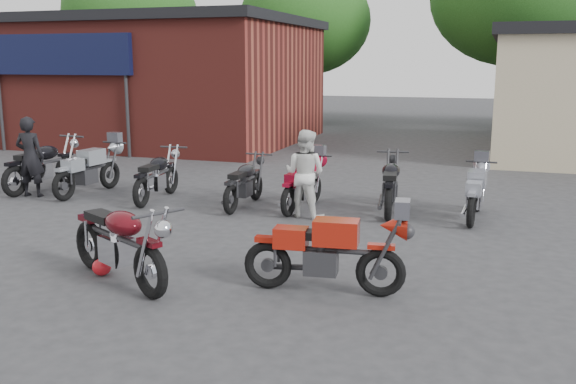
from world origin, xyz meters
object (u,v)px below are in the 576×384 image
(helmet, at_px, (102,267))
(row_bike_6, at_px, (476,191))
(vintage_motorcycle, at_px, (119,237))
(row_bike_4, at_px, (303,182))
(row_bike_5, at_px, (390,182))
(row_bike_2, at_px, (157,173))
(row_bike_1, at_px, (88,168))
(row_bike_0, at_px, (42,162))
(row_bike_3, at_px, (244,180))
(person_light, at_px, (305,174))
(person_dark, at_px, (30,157))
(sportbike, at_px, (327,249))

(helmet, relative_size, row_bike_6, 0.14)
(vintage_motorcycle, distance_m, row_bike_4, 4.89)
(row_bike_5, bearing_deg, row_bike_2, 88.50)
(row_bike_1, xyz_separation_m, row_bike_4, (4.76, 0.12, -0.04))
(row_bike_0, height_order, row_bike_3, row_bike_0)
(person_light, relative_size, row_bike_6, 0.89)
(helmet, relative_size, row_bike_2, 0.13)
(person_dark, height_order, row_bike_0, person_dark)
(vintage_motorcycle, distance_m, row_bike_6, 6.51)
(helmet, xyz_separation_m, row_bike_4, (1.38, 4.60, 0.41))
(row_bike_2, relative_size, row_bike_4, 1.06)
(person_dark, relative_size, row_bike_3, 0.93)
(helmet, distance_m, row_bike_1, 5.63)
(row_bike_4, bearing_deg, row_bike_5, -74.33)
(row_bike_1, relative_size, row_bike_4, 1.09)
(vintage_motorcycle, distance_m, row_bike_3, 4.63)
(helmet, height_order, row_bike_0, row_bike_0)
(sportbike, distance_m, person_dark, 8.23)
(vintage_motorcycle, distance_m, row_bike_2, 5.07)
(vintage_motorcycle, xyz_separation_m, row_bike_6, (4.15, 5.02, -0.10))
(row_bike_1, bearing_deg, row_bike_3, -85.41)
(person_dark, relative_size, row_bike_1, 0.85)
(sportbike, xyz_separation_m, row_bike_5, (-0.00, 4.59, 0.02))
(row_bike_3, height_order, row_bike_4, row_bike_4)
(sportbike, xyz_separation_m, row_bike_1, (-6.39, 4.16, 0.01))
(helmet, xyz_separation_m, row_bike_6, (4.57, 4.82, 0.41))
(helmet, bearing_deg, person_dark, 138.28)
(row_bike_1, height_order, row_bike_5, row_bike_5)
(row_bike_0, height_order, row_bike_2, row_bike_0)
(vintage_motorcycle, relative_size, sportbike, 1.11)
(helmet, distance_m, row_bike_2, 4.75)
(row_bike_3, xyz_separation_m, row_bike_4, (1.14, 0.17, 0.00))
(row_bike_1, distance_m, row_bike_3, 3.62)
(row_bike_2, bearing_deg, person_dark, 95.87)
(row_bike_4, height_order, row_bike_5, row_bike_5)
(row_bike_3, bearing_deg, person_light, -107.43)
(person_dark, distance_m, row_bike_0, 0.70)
(vintage_motorcycle, xyz_separation_m, row_bike_3, (-0.19, 4.63, -0.10))
(vintage_motorcycle, height_order, row_bike_3, vintage_motorcycle)
(person_dark, relative_size, person_light, 1.05)
(person_light, distance_m, row_bike_2, 3.32)
(row_bike_0, relative_size, row_bike_2, 1.11)
(person_dark, height_order, row_bike_6, person_dark)
(helmet, bearing_deg, row_bike_1, 127.01)
(row_bike_6, bearing_deg, sportbike, 163.80)
(sportbike, bearing_deg, person_dark, 147.71)
(person_light, relative_size, row_bike_2, 0.83)
(row_bike_1, xyz_separation_m, row_bike_6, (7.95, 0.34, -0.05))
(vintage_motorcycle, height_order, row_bike_1, vintage_motorcycle)
(person_dark, height_order, row_bike_4, person_dark)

